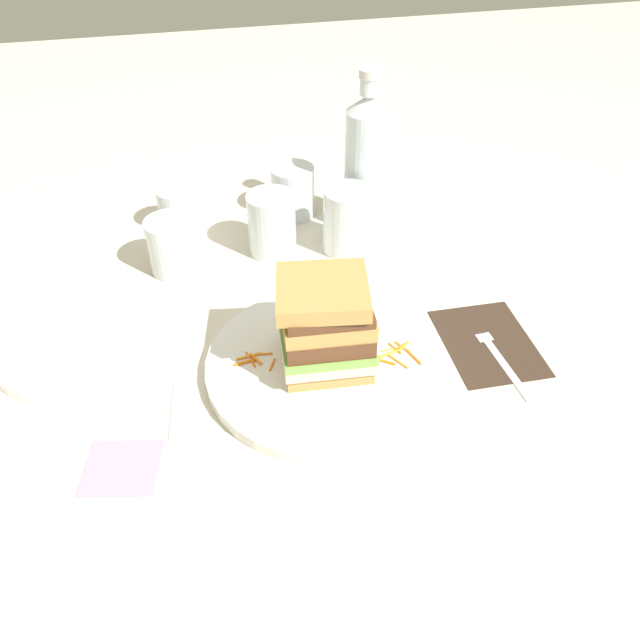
{
  "coord_description": "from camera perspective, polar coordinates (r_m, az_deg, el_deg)",
  "views": [
    {
      "loc": [
        -0.15,
        -0.54,
        0.56
      ],
      "look_at": [
        -0.02,
        0.03,
        0.06
      ],
      "focal_mm": 35.2,
      "sensor_mm": 36.0,
      "label": 1
    }
  ],
  "objects": [
    {
      "name": "sandwich",
      "position": [
        0.74,
        0.49,
        -0.45
      ],
      "size": [
        0.12,
        0.12,
        0.12
      ],
      "color": "tan",
      "rests_on": "main_plate"
    },
    {
      "name": "carrot_shred_8",
      "position": [
        0.8,
        6.48,
        -2.57
      ],
      "size": [
        0.03,
        0.01,
        0.0
      ],
      "primitive_type": "cylinder",
      "rotation": [
        0.0,
        1.57,
        0.11
      ],
      "color": "orange",
      "rests_on": "main_plate"
    },
    {
      "name": "carrot_shred_3",
      "position": [
        0.78,
        -5.85,
        -3.54
      ],
      "size": [
        0.01,
        0.02,
        0.0
      ],
      "primitive_type": "cylinder",
      "rotation": [
        0.0,
        1.57,
        2.04
      ],
      "color": "orange",
      "rests_on": "main_plate"
    },
    {
      "name": "carrot_shred_0",
      "position": [
        0.79,
        -5.55,
        -3.12
      ],
      "size": [
        0.03,
        0.01,
        0.0
      ],
      "primitive_type": "cylinder",
      "rotation": [
        0.0,
        1.57,
        6.18
      ],
      "color": "orange",
      "rests_on": "main_plate"
    },
    {
      "name": "carrot_shred_7",
      "position": [
        0.8,
        7.57,
        -2.53
      ],
      "size": [
        0.01,
        0.02,
        0.0
      ],
      "primitive_type": "cylinder",
      "rotation": [
        0.0,
        1.57,
        2.04
      ],
      "color": "orange",
      "rests_on": "main_plate"
    },
    {
      "name": "ground_plane",
      "position": [
        0.79,
        1.82,
        -4.33
      ],
      "size": [
        3.0,
        3.0,
        0.0
      ],
      "primitive_type": "plane",
      "color": "beige"
    },
    {
      "name": "side_plate",
      "position": [
        0.87,
        -21.52,
        -2.18
      ],
      "size": [
        0.2,
        0.2,
        0.02
      ],
      "primitive_type": "cylinder",
      "color": "white",
      "rests_on": "ground_plane"
    },
    {
      "name": "fork",
      "position": [
        0.84,
        15.7,
        -2.7
      ],
      "size": [
        0.02,
        0.17,
        0.0
      ],
      "color": "silver",
      "rests_on": "napkin_dark"
    },
    {
      "name": "empty_tumbler_3",
      "position": [
        0.97,
        -4.4,
        8.69
      ],
      "size": [
        0.07,
        0.07,
        0.1
      ],
      "primitive_type": "cylinder",
      "color": "silver",
      "rests_on": "ground_plane"
    },
    {
      "name": "empty_tumbler_0",
      "position": [
        1.07,
        -2.48,
        11.62
      ],
      "size": [
        0.07,
        0.07,
        0.08
      ],
      "primitive_type": "cylinder",
      "color": "silver",
      "rests_on": "ground_plane"
    },
    {
      "name": "knife",
      "position": [
        0.79,
        -12.63,
        -5.61
      ],
      "size": [
        0.04,
        0.2,
        0.0
      ],
      "color": "silver",
      "rests_on": "ground_plane"
    },
    {
      "name": "napkin_pink",
      "position": [
        0.72,
        -17.58,
        -12.64
      ],
      "size": [
        0.09,
        0.09,
        0.0
      ],
      "primitive_type": "cube",
      "rotation": [
        0.0,
        0.0,
        -0.21
      ],
      "color": "pink",
      "rests_on": "ground_plane"
    },
    {
      "name": "carrot_shred_2",
      "position": [
        0.79,
        -6.5,
        -3.29
      ],
      "size": [
        0.03,
        0.01,
        0.0
      ],
      "primitive_type": "cylinder",
      "rotation": [
        0.0,
        1.57,
        0.14
      ],
      "color": "orange",
      "rests_on": "main_plate"
    },
    {
      "name": "main_plate",
      "position": [
        0.78,
        0.5,
        -4.08
      ],
      "size": [
        0.3,
        0.3,
        0.02
      ],
      "primitive_type": "cylinder",
      "color": "white",
      "rests_on": "ground_plane"
    },
    {
      "name": "carrot_shred_13",
      "position": [
        0.78,
        5.75,
        -3.72
      ],
      "size": [
        0.03,
        0.02,
        0.0
      ],
      "primitive_type": "cylinder",
      "rotation": [
        0.0,
        1.57,
        2.53
      ],
      "color": "orange",
      "rests_on": "main_plate"
    },
    {
      "name": "carrot_shred_5",
      "position": [
        0.78,
        -6.32,
        -3.58
      ],
      "size": [
        0.01,
        0.03,
        0.0
      ],
      "primitive_type": "cylinder",
      "rotation": [
        0.0,
        1.57,
        4.97
      ],
      "color": "orange",
      "rests_on": "main_plate"
    },
    {
      "name": "juice_glass",
      "position": [
        0.98,
        2.48,
        8.84
      ],
      "size": [
        0.07,
        0.07,
        0.1
      ],
      "color": "white",
      "rests_on": "ground_plane"
    },
    {
      "name": "empty_tumbler_1",
      "position": [
        1.06,
        -12.67,
        9.82
      ],
      "size": [
        0.07,
        0.07,
        0.07
      ],
      "primitive_type": "cylinder",
      "color": "silver",
      "rests_on": "ground_plane"
    },
    {
      "name": "carrot_shred_6",
      "position": [
        0.79,
        8.52,
        -3.32
      ],
      "size": [
        0.01,
        0.03,
        0.0
      ],
      "primitive_type": "cylinder",
      "rotation": [
        0.0,
        1.57,
        1.88
      ],
      "color": "orange",
      "rests_on": "main_plate"
    },
    {
      "name": "carrot_shred_1",
      "position": [
        0.77,
        -4.37,
        -4.08
      ],
      "size": [
        0.01,
        0.02,
        0.0
      ],
      "primitive_type": "cylinder",
      "rotation": [
        0.0,
        1.57,
        1.11
      ],
      "color": "orange",
      "rests_on": "main_plate"
    },
    {
      "name": "water_bottle",
      "position": [
        1.01,
        4.16,
        14.18
      ],
      "size": [
        0.07,
        0.07,
        0.25
      ],
      "color": "silver",
      "rests_on": "ground_plane"
    },
    {
      "name": "carrot_shred_12",
      "position": [
        0.79,
        6.41,
        -3.01
      ],
      "size": [
        0.03,
        0.01,
        0.0
      ],
      "primitive_type": "cylinder",
      "rotation": [
        0.0,
        1.57,
        3.37
      ],
      "color": "orange",
      "rests_on": "main_plate"
    },
    {
      "name": "empty_tumbler_2",
      "position": [
        0.96,
        -13.26,
        6.6
      ],
      "size": [
        0.07,
        0.07,
        0.08
      ],
      "primitive_type": "cylinder",
      "color": "silver",
      "rests_on": "ground_plane"
    },
    {
      "name": "carrot_shred_4",
      "position": [
        0.78,
        -6.87,
        -3.85
      ],
      "size": [
        0.03,
        0.01,
        0.0
      ],
      "primitive_type": "cylinder",
      "rotation": [
        0.0,
        1.57,
        3.28
      ],
      "color": "orange",
      "rests_on": "main_plate"
    },
    {
      "name": "napkin_dark",
      "position": [
        0.85,
        14.98,
        -1.87
      ],
      "size": [
        0.12,
        0.16,
        0.0
      ],
      "primitive_type": "cube",
      "rotation": [
        0.0,
        0.0,
        -0.03
      ],
      "color": "#38281E",
      "rests_on": "ground_plane"
    },
    {
      "name": "carrot_shred_10",
      "position": [
        0.8,
        7.48,
        -2.25
      ],
      "size": [
        0.02,
        0.02,
        0.0
      ],
      "primitive_type": "cylinder",
      "rotation": [
        0.0,
        1.57,
        0.64
      ],
      "color": "orange",
      "rests_on": "main_plate"
    },
    {
      "name": "carrot_shred_9",
      "position": [
        0.8,
        6.85,
        -2.63
      ],
      "size": [
        0.01,
        0.02,
        0.0
      ],
      "primitive_type": "cylinder",
      "rotation": [
        0.0,
        1.57,
        1.96
      ],
      "color": "orange",
      "rests_on": "main_plate"
    },
    {
      "name": "carrot_shred_11",
      "position": [
        0.78,
        7.08,
        -3.74
      ],
      "size": [
        0.02,
        0.03,
        0.0
      ],
      "primitive_type": "cylinder",
      "rotation": [
        0.0,
        1.57,
        5.24
      ],
      "color": "orange",
      "rests_on": "main_plate"
    }
  ]
}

